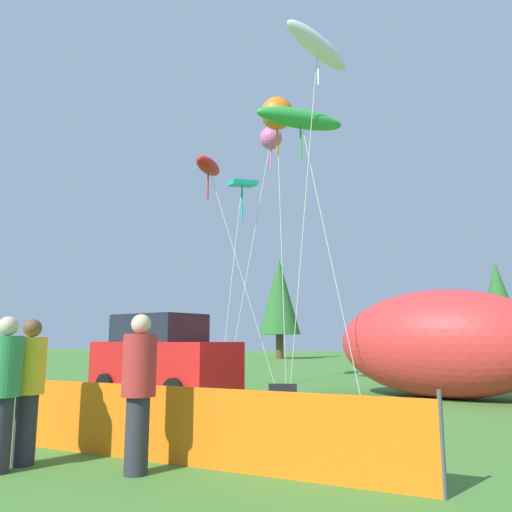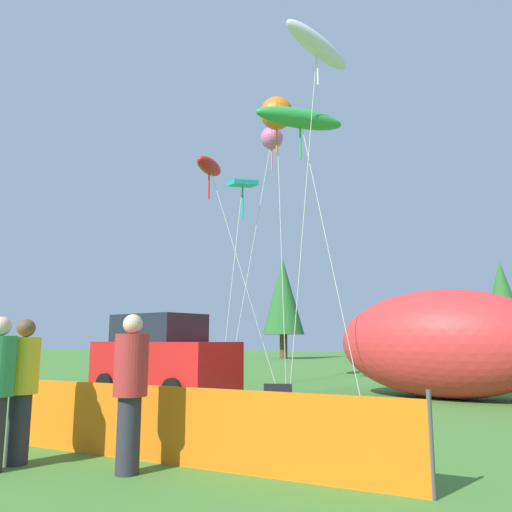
% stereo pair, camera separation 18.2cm
% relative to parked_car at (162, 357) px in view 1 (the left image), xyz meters
% --- Properties ---
extents(ground_plane, '(120.00, 120.00, 0.00)m').
position_rel_parked_car_xyz_m(ground_plane, '(2.72, -3.32, -1.11)').
color(ground_plane, '#477F33').
extents(parked_car, '(4.60, 2.89, 2.28)m').
position_rel_parked_car_xyz_m(parked_car, '(0.00, 0.00, 0.00)').
color(parked_car, red).
rests_on(parked_car, ground).
extents(folding_chair, '(0.59, 0.59, 0.87)m').
position_rel_parked_car_xyz_m(folding_chair, '(4.65, -4.14, -0.61)').
color(folding_chair, black).
rests_on(folding_chair, ground).
extents(inflatable_cat, '(8.26, 4.62, 2.98)m').
position_rel_parked_car_xyz_m(inflatable_cat, '(8.08, 2.58, 0.26)').
color(inflatable_cat, red).
rests_on(inflatable_cat, ground).
extents(safety_fence, '(6.11, 0.69, 1.08)m').
position_rel_parked_car_xyz_m(safety_fence, '(4.04, -6.17, -0.62)').
color(safety_fence, orange).
rests_on(safety_fence, ground).
extents(spectator_in_red_shirt, '(0.41, 0.41, 1.88)m').
position_rel_parked_car_xyz_m(spectator_in_red_shirt, '(1.98, -7.25, -0.09)').
color(spectator_in_red_shirt, '#2D2D38').
rests_on(spectator_in_red_shirt, ground).
extents(spectator_in_blue_shirt, '(0.42, 0.42, 1.91)m').
position_rel_parked_car_xyz_m(spectator_in_blue_shirt, '(3.60, -6.74, -0.07)').
color(spectator_in_blue_shirt, '#2D2D38').
rests_on(spectator_in_blue_shirt, ground).
extents(spectator_in_green_shirt, '(0.41, 0.41, 1.87)m').
position_rel_parked_car_xyz_m(spectator_in_green_shirt, '(1.98, -6.84, -0.09)').
color(spectator_in_green_shirt, '#2D2D38').
rests_on(spectator_in_green_shirt, ground).
extents(kite_white_ghost, '(2.12, 2.51, 11.17)m').
position_rel_parked_car_xyz_m(kite_white_ghost, '(4.12, 1.70, 9.36)').
color(kite_white_ghost, silver).
rests_on(kite_white_ghost, ground).
extents(kite_pink_octopus, '(1.92, 1.00, 9.63)m').
position_rel_parked_car_xyz_m(kite_pink_octopus, '(1.52, 5.01, 8.05)').
color(kite_pink_octopus, silver).
rests_on(kite_pink_octopus, ground).
extents(kite_red_lizard, '(2.97, 2.27, 8.60)m').
position_rel_parked_car_xyz_m(kite_red_lizard, '(-0.81, 4.42, 7.02)').
color(kite_red_lizard, silver).
rests_on(kite_red_lizard, ground).
extents(kite_green_fish, '(2.89, 2.50, 8.69)m').
position_rel_parked_car_xyz_m(kite_green_fish, '(3.50, 1.89, 7.17)').
color(kite_green_fish, silver).
rests_on(kite_green_fish, ground).
extents(kite_orange_flower, '(1.01, 1.02, 9.04)m').
position_rel_parked_car_xyz_m(kite_orange_flower, '(2.79, 1.74, 7.40)').
color(kite_orange_flower, silver).
rests_on(kite_orange_flower, ground).
extents(kite_teal_diamond, '(1.27, 1.28, 7.23)m').
position_rel_parked_car_xyz_m(kite_teal_diamond, '(0.87, 3.66, 5.82)').
color(kite_teal_diamond, silver).
rests_on(kite_teal_diamond, ground).
extents(horizon_tree_east, '(2.87, 2.87, 6.84)m').
position_rel_parked_car_xyz_m(horizon_tree_east, '(11.12, 25.08, 3.09)').
color(horizon_tree_east, brown).
rests_on(horizon_tree_east, ground).
extents(horizon_tree_west, '(3.53, 3.53, 8.43)m').
position_rel_parked_car_xyz_m(horizon_tree_west, '(-5.36, 28.45, 4.06)').
color(horizon_tree_west, brown).
rests_on(horizon_tree_west, ground).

